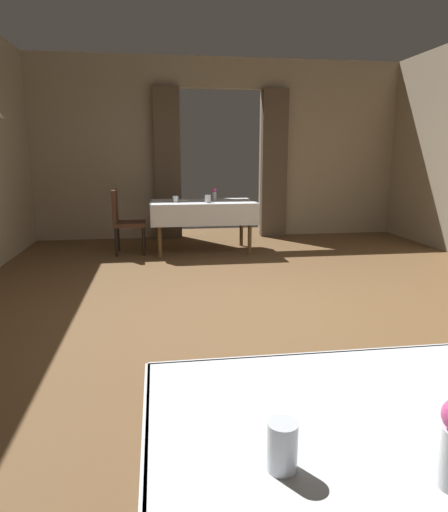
{
  "coord_description": "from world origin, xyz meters",
  "views": [
    {
      "loc": [
        -1.11,
        -3.82,
        1.41
      ],
      "look_at": [
        -0.53,
        0.14,
        0.53
      ],
      "focal_mm": 32.08,
      "sensor_mm": 36.0,
      "label": 1
    }
  ],
  "objects_px": {
    "dining_table_near": "(427,463)",
    "glass_near_b": "(282,446)",
    "flower_vase_mid": "(214,193)",
    "glass_mid_b": "(176,199)",
    "glass_mid_d": "(208,199)",
    "chair_mid_left": "(124,219)",
    "plate_mid_c": "(181,200)",
    "dining_table_mid": "(203,208)"
  },
  "relations": [
    {
      "from": "chair_mid_left",
      "to": "glass_mid_d",
      "type": "height_order",
      "value": "chair_mid_left"
    },
    {
      "from": "plate_mid_c",
      "to": "chair_mid_left",
      "type": "bearing_deg",
      "value": -167.5
    },
    {
      "from": "glass_near_b",
      "to": "dining_table_mid",
      "type": "bearing_deg",
      "value": 85.96
    },
    {
      "from": "dining_table_mid",
      "to": "chair_mid_left",
      "type": "bearing_deg",
      "value": -179.89
    },
    {
      "from": "glass_near_b",
      "to": "glass_mid_b",
      "type": "bearing_deg",
      "value": 89.85
    },
    {
      "from": "glass_mid_b",
      "to": "dining_table_near",
      "type": "bearing_deg",
      "value": -86.05
    },
    {
      "from": "glass_mid_b",
      "to": "glass_near_b",
      "type": "bearing_deg",
      "value": -90.15
    },
    {
      "from": "chair_mid_left",
      "to": "glass_near_b",
      "type": "relative_size",
      "value": 8.45
    },
    {
      "from": "flower_vase_mid",
      "to": "dining_table_near",
      "type": "bearing_deg",
      "value": -91.94
    },
    {
      "from": "dining_table_near",
      "to": "glass_mid_d",
      "type": "relative_size",
      "value": 13.31
    },
    {
      "from": "flower_vase_mid",
      "to": "glass_mid_b",
      "type": "bearing_deg",
      "value": -158.46
    },
    {
      "from": "dining_table_mid",
      "to": "glass_mid_d",
      "type": "distance_m",
      "value": 0.27
    },
    {
      "from": "dining_table_mid",
      "to": "flower_vase_mid",
      "type": "relative_size",
      "value": 8.32
    },
    {
      "from": "dining_table_mid",
      "to": "glass_near_b",
      "type": "xyz_separation_m",
      "value": [
        -0.41,
        -5.87,
        0.15
      ]
    },
    {
      "from": "flower_vase_mid",
      "to": "plate_mid_c",
      "type": "xyz_separation_m",
      "value": [
        -0.49,
        0.04,
        -0.09
      ]
    },
    {
      "from": "dining_table_near",
      "to": "chair_mid_left",
      "type": "xyz_separation_m",
      "value": [
        -1.14,
        5.78,
        -0.13
      ]
    },
    {
      "from": "flower_vase_mid",
      "to": "glass_mid_b",
      "type": "relative_size",
      "value": 2.07
    },
    {
      "from": "glass_near_b",
      "to": "plate_mid_c",
      "type": "distance_m",
      "value": 6.06
    },
    {
      "from": "glass_mid_b",
      "to": "flower_vase_mid",
      "type": "bearing_deg",
      "value": 21.54
    },
    {
      "from": "dining_table_near",
      "to": "plate_mid_c",
      "type": "height_order",
      "value": "plate_mid_c"
    },
    {
      "from": "chair_mid_left",
      "to": "plate_mid_c",
      "type": "distance_m",
      "value": 0.9
    },
    {
      "from": "dining_table_mid",
      "to": "glass_mid_d",
      "type": "bearing_deg",
      "value": -76.08
    },
    {
      "from": "chair_mid_left",
      "to": "flower_vase_mid",
      "type": "relative_size",
      "value": 5.07
    },
    {
      "from": "glass_near_b",
      "to": "flower_vase_mid",
      "type": "distance_m",
      "value": 6.05
    },
    {
      "from": "dining_table_near",
      "to": "chair_mid_left",
      "type": "height_order",
      "value": "chair_mid_left"
    },
    {
      "from": "dining_table_near",
      "to": "glass_mid_d",
      "type": "bearing_deg",
      "value": 89.38
    },
    {
      "from": "flower_vase_mid",
      "to": "glass_mid_d",
      "type": "xyz_separation_m",
      "value": [
        -0.14,
        -0.36,
        -0.05
      ]
    },
    {
      "from": "chair_mid_left",
      "to": "glass_near_b",
      "type": "bearing_deg",
      "value": -82.89
    },
    {
      "from": "glass_near_b",
      "to": "glass_mid_d",
      "type": "distance_m",
      "value": 5.68
    },
    {
      "from": "plate_mid_c",
      "to": "glass_mid_d",
      "type": "height_order",
      "value": "glass_mid_d"
    },
    {
      "from": "dining_table_mid",
      "to": "chair_mid_left",
      "type": "xyz_separation_m",
      "value": [
        -1.15,
        -0.0,
        -0.14
      ]
    },
    {
      "from": "dining_table_mid",
      "to": "glass_mid_d",
      "type": "xyz_separation_m",
      "value": [
        0.05,
        -0.22,
        0.15
      ]
    },
    {
      "from": "glass_near_b",
      "to": "glass_mid_d",
      "type": "relative_size",
      "value": 1.03
    },
    {
      "from": "glass_near_b",
      "to": "glass_mid_d",
      "type": "bearing_deg",
      "value": 85.27
    },
    {
      "from": "dining_table_near",
      "to": "flower_vase_mid",
      "type": "height_order",
      "value": "flower_vase_mid"
    },
    {
      "from": "flower_vase_mid",
      "to": "glass_near_b",
      "type": "bearing_deg",
      "value": -95.78
    },
    {
      "from": "glass_mid_d",
      "to": "dining_table_near",
      "type": "bearing_deg",
      "value": -90.62
    },
    {
      "from": "chair_mid_left",
      "to": "plate_mid_c",
      "type": "xyz_separation_m",
      "value": [
        0.85,
        0.19,
        0.24
      ]
    },
    {
      "from": "dining_table_near",
      "to": "glass_near_b",
      "type": "height_order",
      "value": "glass_near_b"
    },
    {
      "from": "dining_table_mid",
      "to": "flower_vase_mid",
      "type": "distance_m",
      "value": 0.31
    },
    {
      "from": "chair_mid_left",
      "to": "glass_mid_b",
      "type": "bearing_deg",
      "value": -6.46
    },
    {
      "from": "dining_table_near",
      "to": "glass_mid_d",
      "type": "xyz_separation_m",
      "value": [
        0.06,
        5.56,
        0.15
      ]
    }
  ]
}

